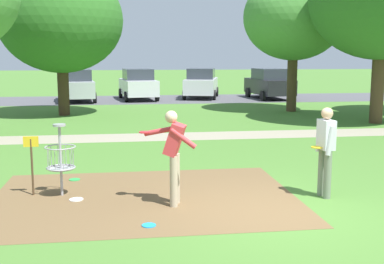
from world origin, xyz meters
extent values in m
plane|color=#47752D|center=(0.00, 0.00, 0.00)|extent=(160.00, 160.00, 0.00)
cube|color=brown|center=(-2.23, 1.30, 0.00)|extent=(5.71, 4.20, 0.01)
cylinder|color=#9E9EA3|center=(-3.80, 1.65, 0.68)|extent=(0.05, 0.05, 1.35)
cylinder|color=#9E9EA3|center=(-3.80, 1.65, 1.37)|extent=(0.24, 0.24, 0.04)
torus|color=#9E9EA3|center=(-3.80, 1.65, 0.95)|extent=(0.58, 0.58, 0.02)
torus|color=#9E9EA3|center=(-3.80, 1.65, 0.55)|extent=(0.55, 0.55, 0.03)
cylinder|color=#9E9EA3|center=(-3.80, 1.65, 0.53)|extent=(0.48, 0.48, 0.02)
cylinder|color=gray|center=(-3.56, 1.65, 0.75)|extent=(0.01, 0.01, 0.40)
cylinder|color=gray|center=(-3.61, 1.79, 0.75)|extent=(0.01, 0.01, 0.40)
cylinder|color=gray|center=(-3.72, 1.88, 0.75)|extent=(0.01, 0.01, 0.40)
cylinder|color=gray|center=(-3.87, 1.88, 0.75)|extent=(0.01, 0.01, 0.40)
cylinder|color=gray|center=(-3.99, 1.79, 0.75)|extent=(0.01, 0.01, 0.40)
cylinder|color=gray|center=(-4.04, 1.65, 0.75)|extent=(0.01, 0.01, 0.40)
cylinder|color=gray|center=(-3.99, 1.51, 0.75)|extent=(0.01, 0.01, 0.40)
cylinder|color=gray|center=(-3.87, 1.42, 0.75)|extent=(0.01, 0.01, 0.40)
cylinder|color=gray|center=(-3.72, 1.42, 0.75)|extent=(0.01, 0.01, 0.40)
cylinder|color=gray|center=(-3.61, 1.51, 0.75)|extent=(0.01, 0.01, 0.40)
cylinder|color=#4C3823|center=(-4.35, 1.75, 0.55)|extent=(0.04, 0.04, 1.10)
cube|color=gold|center=(-4.35, 1.75, 1.05)|extent=(0.28, 0.03, 0.20)
cylinder|color=slate|center=(1.17, 0.78, 0.46)|extent=(0.14, 0.14, 0.92)
cylinder|color=slate|center=(1.15, 1.00, 0.46)|extent=(0.14, 0.14, 0.92)
cube|color=silver|center=(1.16, 0.89, 1.20)|extent=(0.26, 0.38, 0.56)
sphere|color=tan|center=(1.16, 0.89, 1.60)|extent=(0.22, 0.22, 0.22)
cylinder|color=silver|center=(1.16, 0.70, 1.12)|extent=(0.17, 0.11, 0.55)
cylinder|color=silver|center=(1.12, 1.07, 1.12)|extent=(0.17, 0.11, 0.55)
cylinder|color=gold|center=(0.98, 0.87, 0.97)|extent=(0.22, 0.22, 0.02)
cylinder|color=tan|center=(-1.74, 0.66, 0.46)|extent=(0.14, 0.14, 0.92)
cylinder|color=tan|center=(-1.67, 0.87, 0.46)|extent=(0.14, 0.14, 0.92)
cube|color=#D1383D|center=(-1.70, 0.77, 1.20)|extent=(0.47, 0.45, 0.60)
sphere|color=beige|center=(-1.76, 0.78, 1.60)|extent=(0.22, 0.22, 0.22)
cylinder|color=#D1383D|center=(-1.95, 1.01, 1.32)|extent=(0.59, 0.25, 0.21)
cylinder|color=red|center=(-2.22, 1.09, 1.29)|extent=(0.22, 0.22, 0.02)
cylinder|color=#D1383D|center=(-1.58, 0.56, 1.25)|extent=(0.48, 0.22, 0.37)
cylinder|color=green|center=(-3.68, 2.82, 0.01)|extent=(0.24, 0.24, 0.02)
cylinder|color=#1E93DB|center=(-2.23, -0.29, 0.01)|extent=(0.23, 0.23, 0.02)
cylinder|color=white|center=(-3.50, 1.31, 0.01)|extent=(0.26, 0.26, 0.02)
cylinder|color=#4C3823|center=(7.27, 10.36, 1.38)|extent=(0.50, 0.50, 2.75)
cylinder|color=#4C3823|center=(5.32, 14.75, 1.32)|extent=(0.47, 0.47, 2.64)
ellipsoid|color=#4C8E3D|center=(5.32, 14.75, 4.41)|extent=(4.71, 4.71, 4.00)
cylinder|color=#422D1E|center=(-5.25, 14.65, 1.07)|extent=(0.50, 0.50, 2.15)
ellipsoid|color=#2D6623|center=(-5.25, 14.65, 4.17)|extent=(5.40, 5.40, 4.59)
cube|color=#4C4C51|center=(0.00, 22.00, 0.00)|extent=(36.00, 6.00, 0.01)
cube|color=#B2B7BC|center=(-5.26, 21.29, 0.75)|extent=(2.29, 4.39, 0.90)
cube|color=#2D333D|center=(-5.26, 21.29, 1.52)|extent=(1.84, 2.36, 0.64)
cylinder|color=black|center=(-6.31, 22.48, 0.30)|extent=(0.25, 0.62, 0.60)
cylinder|color=black|center=(-4.52, 22.69, 0.30)|extent=(0.25, 0.62, 0.60)
cylinder|color=black|center=(-6.00, 19.89, 0.30)|extent=(0.25, 0.62, 0.60)
cylinder|color=black|center=(-4.21, 20.11, 0.30)|extent=(0.25, 0.62, 0.60)
cube|color=silver|center=(-1.74, 21.95, 0.75)|extent=(2.32, 4.40, 0.90)
cube|color=#2D333D|center=(-1.74, 21.95, 1.52)|extent=(1.85, 2.37, 0.64)
cylinder|color=black|center=(-2.80, 23.12, 0.30)|extent=(0.26, 0.62, 0.60)
cylinder|color=black|center=(-1.01, 23.36, 0.30)|extent=(0.26, 0.62, 0.60)
cylinder|color=black|center=(-2.47, 20.54, 0.30)|extent=(0.26, 0.62, 0.60)
cylinder|color=black|center=(-0.68, 20.77, 0.30)|extent=(0.26, 0.62, 0.60)
cube|color=silver|center=(2.19, 22.53, 0.75)|extent=(2.77, 4.51, 0.90)
cube|color=#2D333D|center=(2.19, 22.53, 1.52)|extent=(2.07, 2.50, 0.64)
cylinder|color=black|center=(1.63, 24.02, 0.30)|extent=(0.32, 0.63, 0.60)
cylinder|color=black|center=(3.38, 23.58, 0.30)|extent=(0.32, 0.63, 0.60)
cylinder|color=black|center=(1.00, 21.49, 0.30)|extent=(0.32, 0.63, 0.60)
cylinder|color=black|center=(2.74, 21.05, 0.30)|extent=(0.32, 0.63, 0.60)
cube|color=black|center=(6.25, 21.52, 0.75)|extent=(2.16, 4.34, 0.90)
cube|color=#2D333D|center=(6.25, 21.52, 1.52)|extent=(1.77, 2.32, 0.64)
cylinder|color=black|center=(5.24, 22.74, 0.30)|extent=(0.23, 0.61, 0.60)
cylinder|color=black|center=(7.04, 22.90, 0.30)|extent=(0.23, 0.61, 0.60)
cylinder|color=black|center=(5.47, 20.15, 0.30)|extent=(0.23, 0.61, 0.60)
cylinder|color=black|center=(7.27, 20.31, 0.30)|extent=(0.23, 0.61, 0.60)
cube|color=gray|center=(0.00, 8.21, 0.00)|extent=(40.00, 1.60, 0.00)
camera|label=1|loc=(-2.57, -7.75, 2.68)|focal=45.97mm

